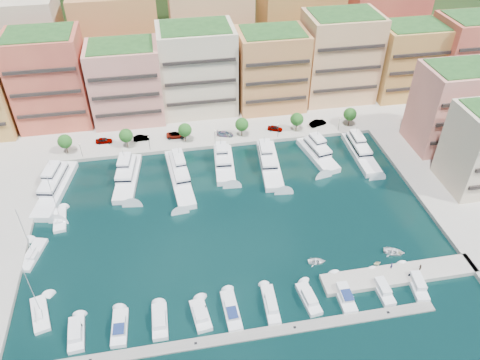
{
  "coord_description": "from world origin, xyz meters",
  "views": [
    {
      "loc": [
        -12.7,
        -77.41,
        73.51
      ],
      "look_at": [
        2.69,
        7.17,
        6.0
      ],
      "focal_mm": 35.0,
      "sensor_mm": 36.0,
      "label": 1
    }
  ],
  "objects_px": {
    "sailboat_0": "(40,315)",
    "tree_2": "(185,130)",
    "lamppost_2": "(215,134)",
    "tree_4": "(297,119)",
    "person_0": "(392,266)",
    "yacht_3": "(224,162)",
    "tree_5": "(350,114)",
    "cruiser_5": "(271,305)",
    "tender_0": "(317,261)",
    "lamppost_0": "(80,148)",
    "cruiser_2": "(160,322)",
    "tender_2": "(394,252)",
    "cruiser_4": "(231,311)",
    "car_4": "(275,128)",
    "cruiser_0": "(76,334)",
    "tender_3": "(399,253)",
    "tender_1": "(377,263)",
    "car_1": "(141,138)",
    "person_1": "(420,268)",
    "car_2": "(176,135)",
    "tree_3": "(242,125)",
    "yacht_2": "(179,174)",
    "yacht_4": "(269,162)",
    "cruiser_3": "(201,315)",
    "car_0": "(104,140)",
    "sailboat_1": "(33,255)",
    "cruiser_1": "(120,328)",
    "tree_0": "(65,141)",
    "car_5": "(318,123)",
    "lamppost_3": "(278,128)",
    "yacht_1": "(128,176)",
    "sailboat_2": "(60,220)",
    "lamppost_1": "(149,141)",
    "car_3": "(225,134)",
    "cruiser_6": "(309,299)",
    "tree_1": "(126,136)"
  },
  "relations": [
    {
      "from": "cruiser_0",
      "to": "tender_3",
      "type": "distance_m",
      "value": 65.98
    },
    {
      "from": "sailboat_1",
      "to": "tender_1",
      "type": "xyz_separation_m",
      "value": [
        70.39,
        -15.19,
        0.14
      ]
    },
    {
      "from": "sailboat_0",
      "to": "lamppost_3",
      "type": "bearing_deg",
      "value": 40.95
    },
    {
      "from": "tree_0",
      "to": "tree_2",
      "type": "xyz_separation_m",
      "value": [
        32.0,
        0.0,
        0.0
      ]
    },
    {
      "from": "lamppost_3",
      "to": "yacht_1",
      "type": "height_order",
      "value": "yacht_1"
    },
    {
      "from": "yacht_4",
      "to": "tender_2",
      "type": "xyz_separation_m",
      "value": [
        18.97,
        -35.33,
        -0.63
      ]
    },
    {
      "from": "lamppost_0",
      "to": "person_0",
      "type": "distance_m",
      "value": 82.88
    },
    {
      "from": "sailboat_0",
      "to": "car_1",
      "type": "xyz_separation_m",
      "value": [
        19.5,
        55.25,
        1.42
      ]
    },
    {
      "from": "cruiser_2",
      "to": "tender_2",
      "type": "relative_size",
      "value": 1.73
    },
    {
      "from": "tender_1",
      "to": "car_1",
      "type": "bearing_deg",
      "value": 35.46
    },
    {
      "from": "yacht_2",
      "to": "yacht_4",
      "type": "xyz_separation_m",
      "value": [
        23.73,
        1.14,
        -0.12
      ]
    },
    {
      "from": "tree_5",
      "to": "yacht_3",
      "type": "relative_size",
      "value": 0.34
    },
    {
      "from": "lamppost_1",
      "to": "car_3",
      "type": "distance_m",
      "value": 21.61
    },
    {
      "from": "person_0",
      "to": "person_1",
      "type": "height_order",
      "value": "person_1"
    },
    {
      "from": "yacht_2",
      "to": "car_2",
      "type": "relative_size",
      "value": 4.34
    },
    {
      "from": "cruiser_6",
      "to": "lamppost_1",
      "type": "bearing_deg",
      "value": 116.87
    },
    {
      "from": "cruiser_3",
      "to": "person_0",
      "type": "relative_size",
      "value": 4.73
    },
    {
      "from": "cruiser_4",
      "to": "car_4",
      "type": "bearing_deg",
      "value": 68.99
    },
    {
      "from": "cruiser_4",
      "to": "cruiser_0",
      "type": "bearing_deg",
      "value": 179.92
    },
    {
      "from": "car_0",
      "to": "person_1",
      "type": "distance_m",
      "value": 87.41
    },
    {
      "from": "cruiser_0",
      "to": "cruiser_3",
      "type": "bearing_deg",
      "value": 0.01
    },
    {
      "from": "tree_0",
      "to": "sailboat_0",
      "type": "distance_m",
      "value": 52.6
    },
    {
      "from": "cruiser_5",
      "to": "tender_3",
      "type": "bearing_deg",
      "value": 15.46
    },
    {
      "from": "cruiser_5",
      "to": "tender_0",
      "type": "distance_m",
      "value": 14.98
    },
    {
      "from": "yacht_3",
      "to": "tree_5",
      "type": "bearing_deg",
      "value": 16.99
    },
    {
      "from": "tender_2",
      "to": "car_5",
      "type": "height_order",
      "value": "car_5"
    },
    {
      "from": "lamppost_0",
      "to": "lamppost_2",
      "type": "bearing_deg",
      "value": 0.0
    },
    {
      "from": "tree_4",
      "to": "person_0",
      "type": "relative_size",
      "value": 3.63
    },
    {
      "from": "tree_4",
      "to": "sailboat_0",
      "type": "xyz_separation_m",
      "value": [
        -63.75,
        -52.42,
        -4.43
      ]
    },
    {
      "from": "tender_2",
      "to": "car_4",
      "type": "bearing_deg",
      "value": 38.79
    },
    {
      "from": "lamppost_3",
      "to": "car_1",
      "type": "bearing_deg",
      "value": 172.36
    },
    {
      "from": "tree_4",
      "to": "sailboat_2",
      "type": "bearing_deg",
      "value": -157.2
    },
    {
      "from": "tender_1",
      "to": "cruiser_2",
      "type": "bearing_deg",
      "value": 92.64
    },
    {
      "from": "tree_1",
      "to": "tree_2",
      "type": "relative_size",
      "value": 1.0
    },
    {
      "from": "tender_0",
      "to": "cruiser_1",
      "type": "bearing_deg",
      "value": 111.68
    },
    {
      "from": "tree_4",
      "to": "tender_0",
      "type": "relative_size",
      "value": 1.54
    },
    {
      "from": "tree_3",
      "to": "tree_4",
      "type": "relative_size",
      "value": 1.0
    },
    {
      "from": "tree_4",
      "to": "tender_3",
      "type": "distance_m",
      "value": 50.77
    },
    {
      "from": "tree_2",
      "to": "person_1",
      "type": "relative_size",
      "value": 3.46
    },
    {
      "from": "lamppost_3",
      "to": "car_5",
      "type": "height_order",
      "value": "lamppost_3"
    },
    {
      "from": "yacht_1",
      "to": "tender_3",
      "type": "distance_m",
      "value": 67.48
    },
    {
      "from": "cruiser_5",
      "to": "tender_0",
      "type": "xyz_separation_m",
      "value": [
        11.95,
        9.03,
        -0.17
      ]
    },
    {
      "from": "tree_2",
      "to": "tree_4",
      "type": "distance_m",
      "value": 32.0
    },
    {
      "from": "yacht_4",
      "to": "cruiser_5",
      "type": "relative_size",
      "value": 2.36
    },
    {
      "from": "person_1",
      "to": "car_2",
      "type": "bearing_deg",
      "value": -92.49
    },
    {
      "from": "tree_2",
      "to": "yacht_3",
      "type": "xyz_separation_m",
      "value": [
        8.99,
        -11.92,
        -3.53
      ]
    },
    {
      "from": "cruiser_3",
      "to": "car_0",
      "type": "height_order",
      "value": "car_0"
    },
    {
      "from": "sailboat_0",
      "to": "tree_2",
      "type": "bearing_deg",
      "value": 58.8
    },
    {
      "from": "tree_2",
      "to": "lamppost_2",
      "type": "bearing_deg",
      "value": -16.04
    },
    {
      "from": "yacht_4",
      "to": "cruiser_1",
      "type": "height_order",
      "value": "yacht_4"
    }
  ]
}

